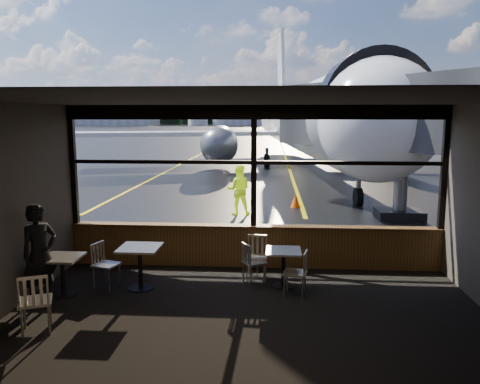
# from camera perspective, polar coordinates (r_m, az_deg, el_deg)

# --- Properties ---
(ground_plane) EXTENTS (520.00, 520.00, 0.00)m
(ground_plane) POSITION_cam_1_polar(r_m,az_deg,el_deg) (129.93, 3.77, 7.62)
(ground_plane) COLOR black
(ground_plane) RESTS_ON ground
(carpet_floor) EXTENTS (8.00, 6.00, 0.01)m
(carpet_floor) POSITION_cam_1_polar(r_m,az_deg,el_deg) (7.62, 0.70, -16.02)
(carpet_floor) COLOR black
(carpet_floor) RESTS_ON ground
(ceiling) EXTENTS (8.00, 6.00, 0.04)m
(ceiling) POSITION_cam_1_polar(r_m,az_deg,el_deg) (6.91, 0.76, 11.20)
(ceiling) COLOR #38332D
(ceiling) RESTS_ON ground
(wall_back) EXTENTS (8.00, 0.04, 3.50)m
(wall_back) POSITION_cam_1_polar(r_m,az_deg,el_deg) (4.19, -1.60, -11.82)
(wall_back) COLOR #48413A
(wall_back) RESTS_ON ground
(window_sill) EXTENTS (8.00, 0.28, 0.90)m
(window_sill) POSITION_cam_1_polar(r_m,az_deg,el_deg) (10.29, 1.65, -6.69)
(window_sill) COLOR brown
(window_sill) RESTS_ON ground
(window_header) EXTENTS (8.00, 0.18, 0.30)m
(window_header) POSITION_cam_1_polar(r_m,az_deg,el_deg) (9.90, 1.73, 9.68)
(window_header) COLOR black
(window_header) RESTS_ON ground
(mullion_left) EXTENTS (0.12, 0.12, 2.60)m
(mullion_left) POSITION_cam_1_polar(r_m,az_deg,el_deg) (10.85, -19.67, 3.02)
(mullion_left) COLOR black
(mullion_left) RESTS_ON ground
(mullion_centre) EXTENTS (0.12, 0.12, 2.60)m
(mullion_centre) POSITION_cam_1_polar(r_m,az_deg,el_deg) (9.96, 1.70, 3.05)
(mullion_centre) COLOR black
(mullion_centre) RESTS_ON ground
(mullion_right) EXTENTS (0.12, 0.12, 2.60)m
(mullion_right) POSITION_cam_1_polar(r_m,az_deg,el_deg) (10.57, 23.65, 2.64)
(mullion_right) COLOR black
(mullion_right) RESTS_ON ground
(window_transom) EXTENTS (8.00, 0.10, 0.08)m
(window_transom) POSITION_cam_1_polar(r_m,az_deg,el_deg) (9.95, 1.70, 3.63)
(window_transom) COLOR black
(window_transom) RESTS_ON ground
(airliner) EXTENTS (34.60, 40.35, 11.56)m
(airliner) POSITION_cam_1_polar(r_m,az_deg,el_deg) (30.18, 8.25, 13.80)
(airliner) COLOR white
(airliner) RESTS_ON ground_plane
(jet_bridge) EXTENTS (8.66, 10.58, 4.62)m
(jet_bridge) POSITION_cam_1_polar(r_m,az_deg,el_deg) (15.75, 15.76, 5.33)
(jet_bridge) COLOR #29292B
(jet_bridge) RESTS_ON ground_plane
(cafe_table_near) EXTENTS (0.67, 0.67, 0.73)m
(cafe_table_near) POSITION_cam_1_polar(r_m,az_deg,el_deg) (9.17, 5.30, -9.26)
(cafe_table_near) COLOR #A49F96
(cafe_table_near) RESTS_ON carpet_floor
(cafe_table_mid) EXTENTS (0.75, 0.75, 0.83)m
(cafe_table_mid) POSITION_cam_1_polar(r_m,az_deg,el_deg) (9.20, -12.05, -9.04)
(cafe_table_mid) COLOR #A6A298
(cafe_table_mid) RESTS_ON carpet_floor
(cafe_table_left) EXTENTS (0.68, 0.68, 0.75)m
(cafe_table_left) POSITION_cam_1_polar(r_m,az_deg,el_deg) (9.26, -20.79, -9.59)
(cafe_table_left) COLOR #9D9790
(cafe_table_left) RESTS_ON carpet_floor
(chair_near_e) EXTENTS (0.56, 0.56, 0.86)m
(chair_near_e) POSITION_cam_1_polar(r_m,az_deg,el_deg) (8.72, 6.72, -9.82)
(chair_near_e) COLOR #B5B1A3
(chair_near_e) RESTS_ON carpet_floor
(chair_near_w) EXTENTS (0.62, 0.62, 0.83)m
(chair_near_w) POSITION_cam_1_polar(r_m,az_deg,el_deg) (9.32, 1.75, -8.62)
(chair_near_w) COLOR #B1ABA0
(chair_near_w) RESTS_ON carpet_floor
(chair_near_n) EXTENTS (0.52, 0.52, 0.89)m
(chair_near_n) POSITION_cam_1_polar(r_m,az_deg,el_deg) (9.53, 2.01, -8.02)
(chair_near_n) COLOR #BCB6AA
(chair_near_n) RESTS_ON carpet_floor
(chair_mid_w) EXTENTS (0.60, 0.60, 0.88)m
(chair_mid_w) POSITION_cam_1_polar(r_m,az_deg,el_deg) (9.42, -15.96, -8.60)
(chair_mid_w) COLOR #BBB6A9
(chair_mid_w) RESTS_ON carpet_floor
(chair_left_s) EXTENTS (0.69, 0.69, 0.97)m
(chair_left_s) POSITION_cam_1_polar(r_m,az_deg,el_deg) (7.90, -23.67, -12.18)
(chair_left_s) COLOR #ABA79A
(chair_left_s) RESTS_ON carpet_floor
(passenger) EXTENTS (0.72, 0.77, 1.77)m
(passenger) POSITION_cam_1_polar(r_m,az_deg,el_deg) (8.97, -23.24, -6.93)
(passenger) COLOR black
(passenger) RESTS_ON carpet_floor
(ground_crew) EXTENTS (0.86, 0.70, 1.68)m
(ground_crew) POSITION_cam_1_polar(r_m,az_deg,el_deg) (15.73, -0.19, 0.29)
(ground_crew) COLOR #BFF219
(ground_crew) RESTS_ON ground_plane
(cone_nose) EXTENTS (0.36, 0.36, 0.50)m
(cone_nose) POSITION_cam_1_polar(r_m,az_deg,el_deg) (17.18, 6.78, -1.02)
(cone_nose) COLOR #F03F07
(cone_nose) RESTS_ON ground_plane
(hangar_left) EXTENTS (45.00, 18.00, 11.00)m
(hangar_left) POSITION_cam_1_polar(r_m,az_deg,el_deg) (202.53, -16.66, 9.33)
(hangar_left) COLOR silver
(hangar_left) RESTS_ON ground_plane
(hangar_mid) EXTENTS (38.00, 15.00, 10.00)m
(hangar_mid) POSITION_cam_1_polar(r_m,az_deg,el_deg) (194.90, 3.85, 9.56)
(hangar_mid) COLOR silver
(hangar_mid) RESTS_ON ground_plane
(hangar_right) EXTENTS (50.00, 20.00, 12.00)m
(hangar_right) POSITION_cam_1_polar(r_m,az_deg,el_deg) (197.15, 21.80, 9.23)
(hangar_right) COLOR silver
(hangar_right) RESTS_ON ground_plane
(fuel_tank_a) EXTENTS (8.00, 8.00, 6.00)m
(fuel_tank_a) POSITION_cam_1_polar(r_m,az_deg,el_deg) (194.28, -5.16, 8.96)
(fuel_tank_a) COLOR silver
(fuel_tank_a) RESTS_ON ground_plane
(fuel_tank_b) EXTENTS (8.00, 8.00, 6.00)m
(fuel_tank_b) POSITION_cam_1_polar(r_m,az_deg,el_deg) (192.97, -2.19, 8.99)
(fuel_tank_b) COLOR silver
(fuel_tank_b) RESTS_ON ground_plane
(fuel_tank_c) EXTENTS (8.00, 8.00, 6.00)m
(fuel_tank_c) POSITION_cam_1_polar(r_m,az_deg,el_deg) (192.17, 0.82, 8.99)
(fuel_tank_c) COLOR silver
(fuel_tank_c) RESTS_ON ground_plane
(treeline) EXTENTS (360.00, 3.00, 12.00)m
(treeline) POSITION_cam_1_polar(r_m,az_deg,el_deg) (219.91, 3.86, 9.77)
(treeline) COLOR black
(treeline) RESTS_ON ground_plane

